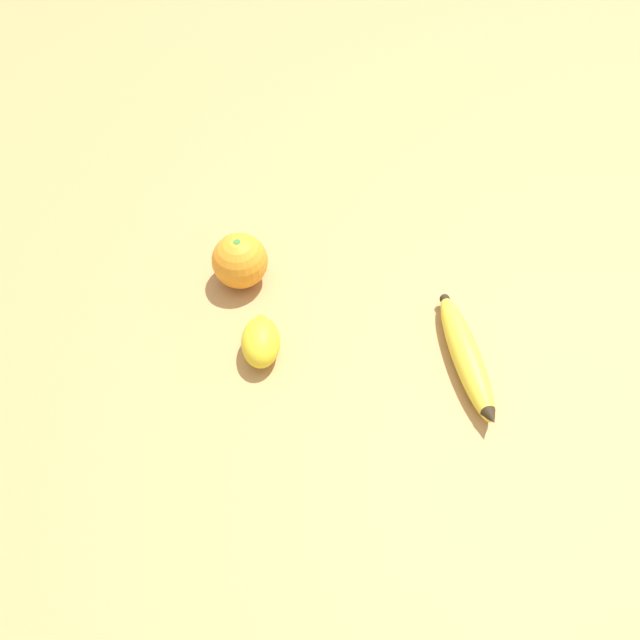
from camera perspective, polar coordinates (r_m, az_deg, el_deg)
ground_plane at (r=1.01m, az=7.27°, el=4.97°), size 3.00×3.00×0.00m
banana at (r=0.90m, az=13.25°, el=-3.30°), size 0.12×0.21×0.04m
orange at (r=0.96m, az=-7.34°, el=5.38°), size 0.09×0.09×0.09m
lemon at (r=0.88m, az=-5.43°, el=-1.99°), size 0.07×0.09×0.05m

